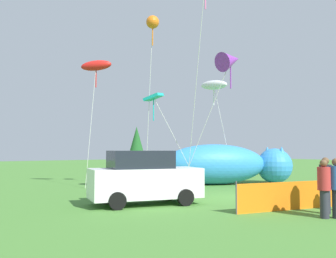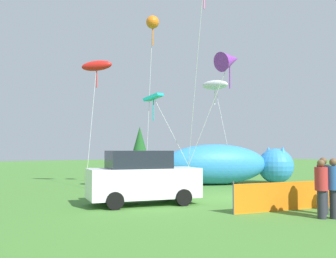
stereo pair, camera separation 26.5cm
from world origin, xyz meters
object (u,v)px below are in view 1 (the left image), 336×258
Objects in this scene: spectator_in_grey_shirt at (326,183)px; spectator_in_black_shirt at (324,186)px; parked_car at (144,178)px; kite_red_lizard at (96,66)px; inflatable_cat at (226,166)px; spectator_in_blue_shirt at (336,185)px; kite_orange_flower at (153,23)px; folding_chair at (326,183)px; kite_teal_diamond at (154,99)px; kite_purple_delta at (230,61)px; kite_white_ghost at (214,85)px.

spectator_in_black_shirt is (-0.81, -0.42, -0.03)m from spectator_in_grey_shirt.
kite_red_lizard is at bearing 93.75° from parked_car.
spectator_in_grey_shirt is at bearing -93.13° from inflatable_cat.
kite_orange_flower is at bearing 90.12° from spectator_in_blue_shirt.
folding_chair is at bearing -1.59° from parked_car.
kite_teal_diamond is 0.77× the size of kite_purple_delta.
kite_purple_delta is at bearing -79.66° from kite_teal_diamond.
folding_chair is 0.12× the size of inflatable_cat.
parked_car is at bearing 124.90° from spectator_in_grey_shirt.
spectator_in_grey_shirt is (3.77, -5.41, -0.00)m from parked_car.
folding_chair is 7.34m from kite_purple_delta.
kite_white_ghost reaches higher than parked_car.
spectator_in_black_shirt is 12.87m from kite_orange_flower.
kite_white_ghost reaches higher than inflatable_cat.
spectator_in_grey_shirt is at bearing 52.74° from spectator_in_blue_shirt.
kite_purple_delta is 8.70m from kite_red_lizard.
parked_car is at bearing -149.56° from kite_white_ghost.
inflatable_cat is at bearing -26.70° from kite_red_lizard.
spectator_in_blue_shirt is at bearing -46.22° from parked_car.
parked_car reaches higher than folding_chair.
inflatable_cat is (0.18, 6.67, 0.59)m from folding_chair.
kite_purple_delta is (-4.19, 2.06, 5.66)m from folding_chair.
inflatable_cat is 0.88× the size of kite_orange_flower.
kite_orange_flower is at bearing 88.31° from spectator_in_black_shirt.
spectator_in_grey_shirt is 7.14m from kite_purple_delta.
kite_white_ghost is (5.20, 0.75, 1.37)m from kite_teal_diamond.
kite_red_lizard reaches higher than inflatable_cat.
spectator_in_blue_shirt is (-0.49, -0.65, -0.01)m from spectator_in_grey_shirt.
kite_red_lizard is (-6.95, 10.26, 6.53)m from folding_chair.
inflatable_cat is 1.57× the size of kite_teal_diamond.
kite_red_lizard is at bearing 159.93° from kite_white_ghost.
spectator_in_blue_shirt is 0.36× the size of kite_teal_diamond.
kite_teal_diamond is 5.11m from kite_purple_delta.
parked_car is 9.62m from kite_orange_flower.
kite_red_lizard is (-2.76, 8.20, 0.87)m from kite_purple_delta.
kite_teal_diamond reaches higher than spectator_in_grey_shirt.
folding_chair is at bearing -53.73° from kite_teal_diamond.
kite_red_lizard is at bearing 108.60° from kite_purple_delta.
kite_purple_delta is at bearing 83.48° from spectator_in_grey_shirt.
kite_white_ghost reaches higher than spectator_in_black_shirt.
kite_red_lizard is (1.57, 7.66, 6.05)m from parked_car.
inflatable_cat is at bearing 150.65° from folding_chair.
folding_chair is 6.70m from inflatable_cat.
kite_teal_diamond is 0.70× the size of kite_red_lizard.
spectator_in_grey_shirt is 0.25× the size of kite_red_lizard.
spectator_in_grey_shirt is 0.36× the size of kite_teal_diamond.
kite_orange_flower is (-0.02, 10.28, 8.02)m from spectator_in_blue_shirt.
spectator_in_grey_shirt is 0.20× the size of kite_orange_flower.
kite_teal_diamond is at bearing 100.34° from kite_purple_delta.
folding_chair is 5.54m from spectator_in_grey_shirt.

